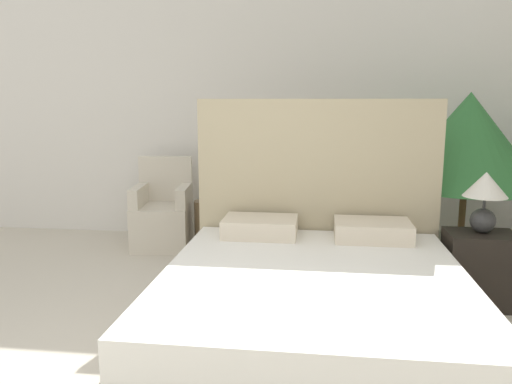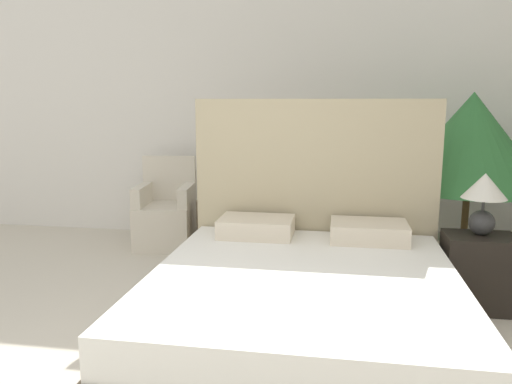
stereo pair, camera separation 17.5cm
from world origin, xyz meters
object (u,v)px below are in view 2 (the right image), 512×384
(armchair_near_window_right, at_px, (258,222))
(potted_palm, at_px, (470,146))
(bed, at_px, (305,297))
(nightstand, at_px, (478,272))
(table_lamp, at_px, (484,195))
(armchair_near_window_left, at_px, (166,218))
(side_table, at_px, (211,224))

(armchair_near_window_right, distance_m, potted_palm, 2.12)
(bed, distance_m, nightstand, 1.42)
(bed, xyz_separation_m, table_lamp, (1.22, 0.74, 0.55))
(armchair_near_window_left, distance_m, nightstand, 3.06)
(armchair_near_window_left, xyz_separation_m, armchair_near_window_right, (0.99, 0.00, 0.00))
(armchair_near_window_right, relative_size, nightstand, 1.68)
(bed, distance_m, potted_palm, 2.24)
(bed, relative_size, nightstand, 3.78)
(table_lamp, xyz_separation_m, side_table, (-2.33, 1.15, -0.60))
(armchair_near_window_left, distance_m, potted_palm, 3.04)
(armchair_near_window_right, height_order, side_table, armchair_near_window_right)
(armchair_near_window_right, relative_size, side_table, 1.83)
(table_lamp, relative_size, side_table, 0.89)
(side_table, bearing_deg, armchair_near_window_left, 178.82)
(bed, bearing_deg, nightstand, 30.68)
(armchair_near_window_right, xyz_separation_m, nightstand, (1.84, -1.17, -0.02))
(bed, bearing_deg, table_lamp, 31.22)
(armchair_near_window_left, xyz_separation_m, table_lamp, (2.82, -1.16, 0.55))
(potted_palm, relative_size, nightstand, 2.87)
(nightstand, relative_size, side_table, 1.09)
(table_lamp, bearing_deg, side_table, 153.77)
(bed, relative_size, armchair_near_window_left, 2.25)
(nightstand, xyz_separation_m, table_lamp, (-0.00, 0.02, 0.57))
(armchair_near_window_right, height_order, table_lamp, table_lamp)
(side_table, bearing_deg, potted_palm, -6.47)
(nightstand, height_order, side_table, nightstand)
(potted_palm, xyz_separation_m, nightstand, (-0.10, -0.89, -0.85))
(armchair_near_window_right, distance_m, side_table, 0.49)
(bed, distance_m, armchair_near_window_right, 1.99)
(nightstand, height_order, table_lamp, table_lamp)
(nightstand, xyz_separation_m, side_table, (-2.33, 1.16, -0.02))
(potted_palm, bearing_deg, side_table, 173.53)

